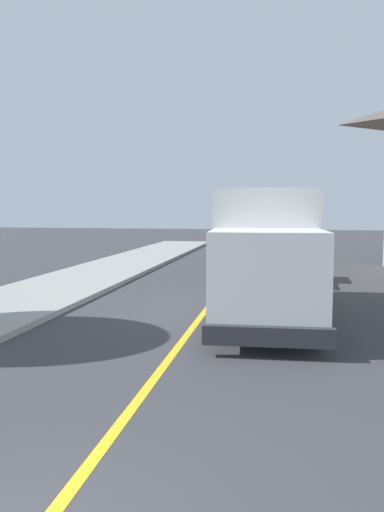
# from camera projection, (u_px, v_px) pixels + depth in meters

# --- Properties ---
(centre_line_yellow) EXTENTS (0.16, 56.00, 0.01)m
(centre_line_yellow) POSITION_uv_depth(u_px,v_px,m) (209.00, 306.00, 13.58)
(centre_line_yellow) COLOR gold
(centre_line_yellow) RESTS_ON ground
(box_truck) EXTENTS (2.80, 7.30, 3.20)m
(box_truck) POSITION_uv_depth(u_px,v_px,m) (265.00, 246.00, 12.43)
(box_truck) COLOR silver
(box_truck) RESTS_ON ground
(parked_car_near) EXTENTS (1.94, 4.46, 1.67)m
(parked_car_near) POSITION_uv_depth(u_px,v_px,m) (284.00, 259.00, 18.42)
(parked_car_near) COLOR #B7B7BC
(parked_car_near) RESTS_ON ground
(parked_car_mid) EXTENTS (1.98, 4.47, 1.67)m
(parked_car_mid) POSITION_uv_depth(u_px,v_px,m) (285.00, 245.00, 25.71)
(parked_car_mid) COLOR #2D4793
(parked_car_mid) RESTS_ON ground
(parked_car_far) EXTENTS (1.91, 4.44, 1.67)m
(parked_car_far) POSITION_uv_depth(u_px,v_px,m) (290.00, 239.00, 31.05)
(parked_car_far) COLOR silver
(parked_car_far) RESTS_ON ground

